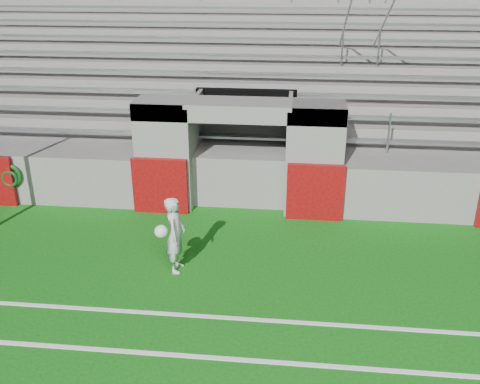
# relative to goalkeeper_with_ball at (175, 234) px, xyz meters

# --- Properties ---
(ground) EXTENTS (90.00, 90.00, 0.00)m
(ground) POSITION_rel_goalkeeper_with_ball_xyz_m (0.89, -0.43, -0.76)
(ground) COLOR #0E550E
(ground) RESTS_ON ground
(stadium_structure) EXTENTS (26.00, 8.48, 5.42)m
(stadium_structure) POSITION_rel_goalkeeper_with_ball_xyz_m (0.89, 7.54, 0.73)
(stadium_structure) COLOR slate
(stadium_structure) RESTS_ON ground
(goalkeeper_with_ball) EXTENTS (0.55, 0.56, 1.52)m
(goalkeeper_with_ball) POSITION_rel_goalkeeper_with_ball_xyz_m (0.00, 0.00, 0.00)
(goalkeeper_with_ball) COLOR #B8BDC3
(goalkeeper_with_ball) RESTS_ON ground
(hose_coil) EXTENTS (0.59, 0.15, 0.59)m
(hose_coil) POSITION_rel_goalkeeper_with_ball_xyz_m (-4.58, 2.50, 0.00)
(hose_coil) COLOR #0D4211
(hose_coil) RESTS_ON ground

